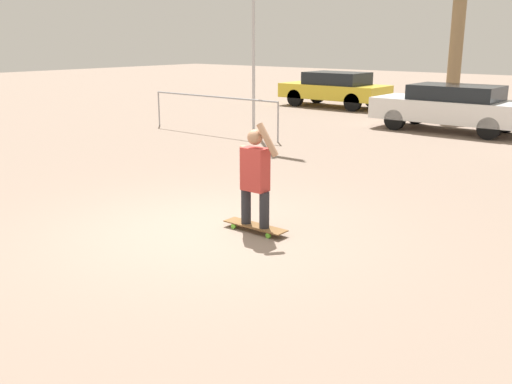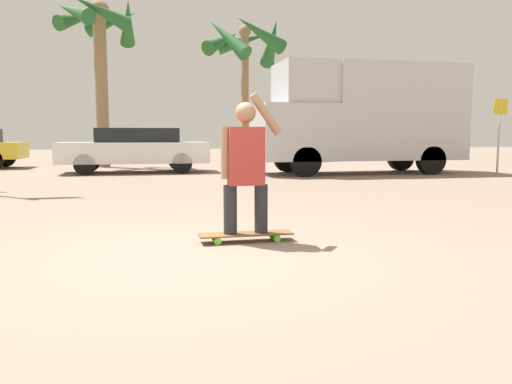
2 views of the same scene
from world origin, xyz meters
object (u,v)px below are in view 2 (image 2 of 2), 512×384
at_px(person_skateboarder, 246,162).
at_px(palm_tree_near_van, 245,45).
at_px(skateboard, 246,235).
at_px(palm_tree_center_background, 99,35).
at_px(camper_van, 363,115).
at_px(street_sign, 500,126).
at_px(parked_car_white, 135,149).

relative_size(person_skateboarder, palm_tree_near_van, 0.22).
relative_size(skateboard, palm_tree_center_background, 0.17).
distance_m(camper_van, street_sign, 3.92).
distance_m(skateboard, palm_tree_center_background, 14.58).
xyz_separation_m(person_skateboarder, parked_car_white, (-1.24, 10.66, -0.12)).
bearing_deg(palm_tree_center_background, person_skateboarder, -80.09).
xyz_separation_m(skateboard, palm_tree_near_van, (3.90, 18.82, 5.38)).
distance_m(camper_van, palm_tree_near_van, 10.76).
height_order(camper_van, palm_tree_center_background, palm_tree_center_background).
height_order(person_skateboarder, parked_car_white, person_skateboarder).
xyz_separation_m(parked_car_white, street_sign, (10.31, -3.14, 0.69)).
bearing_deg(parked_car_white, camper_van, -15.37).
bearing_deg(person_skateboarder, skateboard, -0.00).
bearing_deg(person_skateboarder, parked_car_white, 96.62).
bearing_deg(person_skateboarder, street_sign, 39.64).
height_order(person_skateboarder, camper_van, camper_van).
relative_size(skateboard, camper_van, 0.16).
relative_size(skateboard, street_sign, 0.46).
xyz_separation_m(skateboard, person_skateboarder, (-0.00, 0.00, 0.77)).
xyz_separation_m(camper_van, parked_car_white, (-6.64, 1.82, -1.01)).
bearing_deg(parked_car_white, person_skateboarder, -83.38).
bearing_deg(camper_van, parked_car_white, 164.63).
xyz_separation_m(camper_van, palm_tree_near_van, (-1.50, 9.99, 3.72)).
distance_m(skateboard, camper_van, 10.48).
bearing_deg(skateboard, street_sign, 39.64).
distance_m(palm_tree_near_van, palm_tree_center_background, 8.18).
xyz_separation_m(person_skateboarder, camper_van, (5.40, 8.83, 0.89)).
xyz_separation_m(parked_car_white, palm_tree_center_background, (-1.15, 2.99, 3.90)).
relative_size(person_skateboarder, palm_tree_center_background, 0.25).
bearing_deg(skateboard, person_skateboarder, 180.00).
height_order(skateboard, street_sign, street_sign).
height_order(palm_tree_near_van, street_sign, palm_tree_near_van).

